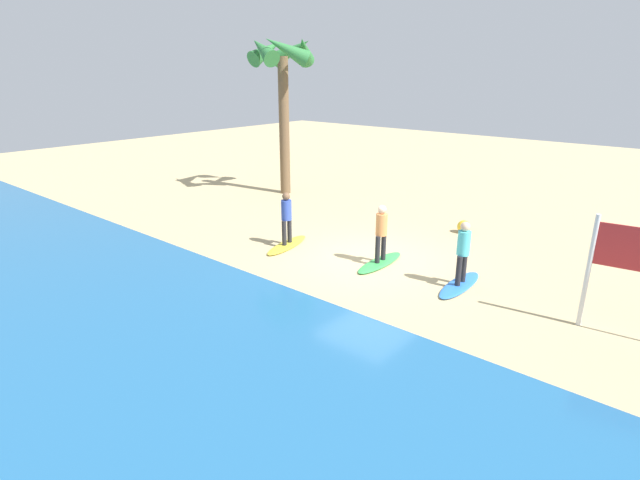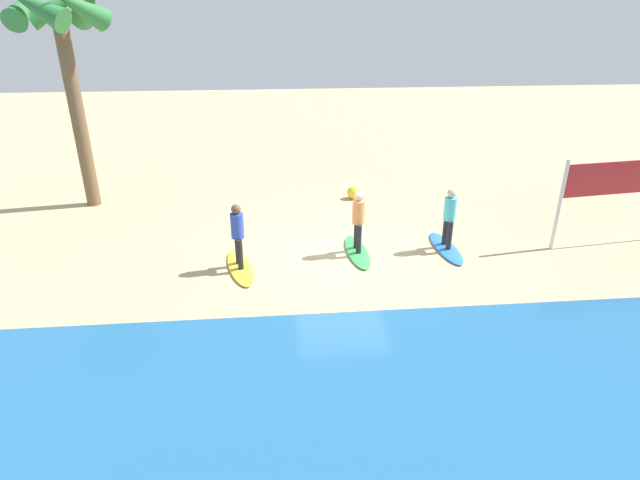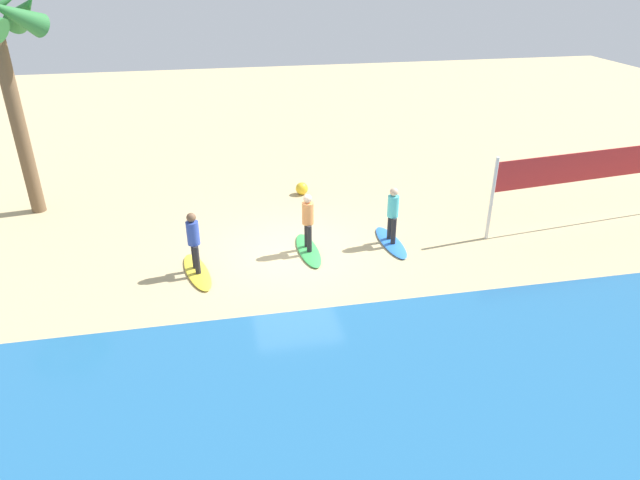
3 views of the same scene
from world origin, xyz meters
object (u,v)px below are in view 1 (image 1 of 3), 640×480
(surfboard_green, at_px, (380,262))
(surfer_green, at_px, (381,229))
(surfboard_yellow, at_px, (287,245))
(surfboard_blue, at_px, (460,285))
(surfer_yellow, at_px, (286,215))
(surfer_blue, at_px, (463,248))
(palm_tree, at_px, (283,66))
(beach_ball, at_px, (464,227))

(surfboard_green, xyz_separation_m, surfer_green, (0.00, -0.00, 0.99))
(surfboard_green, bearing_deg, surfboard_yellow, -80.69)
(surfboard_blue, xyz_separation_m, surfboard_green, (2.44, 0.01, 0.00))
(surfboard_green, distance_m, surfboard_yellow, 3.14)
(surfboard_green, height_order, surfboard_yellow, same)
(surfer_green, relative_size, surfer_yellow, 1.00)
(surfer_blue, xyz_separation_m, surfboard_yellow, (5.51, 0.64, -0.99))
(surfer_green, height_order, surfer_yellow, same)
(palm_tree, xyz_separation_m, beach_ball, (-8.68, 0.28, -5.19))
(surfboard_blue, bearing_deg, palm_tree, -115.60)
(surfer_blue, relative_size, surfboard_yellow, 0.78)
(surfboard_green, relative_size, surfer_yellow, 1.28)
(beach_ball, bearing_deg, surfer_green, 82.79)
(surfboard_yellow, xyz_separation_m, beach_ball, (-3.61, -4.88, 0.17))
(surfboard_green, height_order, surfer_yellow, surfer_yellow)
(surfer_blue, height_order, beach_ball, surfer_blue)
(surfboard_green, relative_size, surfer_green, 1.28)
(surfer_blue, distance_m, beach_ball, 4.72)
(surfer_blue, height_order, palm_tree, palm_tree)
(surfer_green, xyz_separation_m, palm_tree, (8.14, -4.53, 4.37))
(surfer_green, bearing_deg, beach_ball, -97.21)
(surfboard_blue, height_order, surfboard_green, same)
(surfer_green, distance_m, beach_ball, 4.37)
(surfer_blue, height_order, surfboard_yellow, surfer_blue)
(surfboard_blue, xyz_separation_m, surfboard_yellow, (5.51, 0.64, 0.00))
(surfboard_green, xyz_separation_m, surfer_yellow, (3.07, 0.63, 0.99))
(surfboard_blue, bearing_deg, surfer_yellow, -85.80)
(surfboard_blue, height_order, palm_tree, palm_tree)
(surfer_green, bearing_deg, palm_tree, -29.10)
(surfer_blue, distance_m, surfer_green, 2.44)
(surfer_yellow, bearing_deg, surfboard_green, -168.41)
(surfer_blue, distance_m, palm_tree, 12.30)
(surfer_green, bearing_deg, surfboard_green, 135.00)
(surfer_yellow, bearing_deg, surfboard_blue, -173.33)
(surfboard_yellow, height_order, palm_tree, palm_tree)
(surfer_green, xyz_separation_m, beach_ball, (-0.54, -4.25, -0.82))
(surfboard_green, distance_m, beach_ball, 4.29)
(surfboard_blue, distance_m, surfer_green, 2.63)
(beach_ball, bearing_deg, palm_tree, -1.82)
(surfer_green, bearing_deg, surfer_yellow, 11.59)
(surfboard_green, bearing_deg, surfer_blue, 88.03)
(surfboard_yellow, bearing_deg, palm_tree, -148.14)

